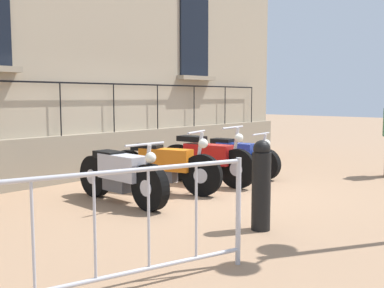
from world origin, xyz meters
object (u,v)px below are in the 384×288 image
Objects in this scene: bollard at (261,185)px; motorcycle_silver at (121,175)px; motorcycle_orange at (164,166)px; crowd_barrier at (123,226)px; motorcycle_red at (207,160)px; motorcycle_blue at (235,157)px.

motorcycle_silver is at bearing -174.18° from bollard.
crowd_barrier is (2.57, -3.01, 0.12)m from motorcycle_orange.
bollard reaches higher than crowd_barrier.
crowd_barrier reaches higher than motorcycle_silver.
motorcycle_red is 0.87× the size of crowd_barrier.
motorcycle_silver is at bearing -90.69° from motorcycle_red.
motorcycle_red is at bearing 143.21° from bollard.
motorcycle_red reaches higher than crowd_barrier.
motorcycle_red reaches higher than motorcycle_silver.
motorcycle_silver is 1.84× the size of bollard.
bollard reaches higher than motorcycle_blue.
motorcycle_orange is at bearing 94.21° from motorcycle_silver.
motorcycle_orange is 1.87× the size of bollard.
motorcycle_red is at bearing 121.63° from crowd_barrier.
motorcycle_red reaches higher than motorcycle_orange.
motorcycle_blue is 3.75m from bollard.
motorcycle_red is 2.93m from bollard.
bollard is (2.48, -2.81, 0.16)m from motorcycle_blue.
bollard is (2.35, -1.76, 0.09)m from motorcycle_red.
motorcycle_silver is 1.01× the size of motorcycle_blue.
motorcycle_blue is at bearing 92.12° from motorcycle_silver.
motorcycle_orange is 3.96m from crowd_barrier.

